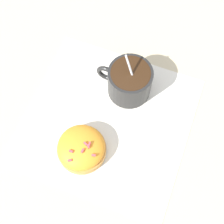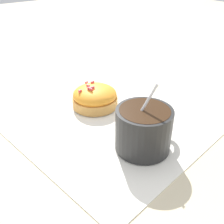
% 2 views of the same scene
% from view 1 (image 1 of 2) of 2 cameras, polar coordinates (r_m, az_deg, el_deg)
% --- Properties ---
extents(ground_plane, '(3.00, 3.00, 0.00)m').
position_cam_1_polar(ground_plane, '(0.61, -0.76, -1.50)').
color(ground_plane, '#C6B793').
extents(paper_napkin, '(0.33, 0.34, 0.00)m').
position_cam_1_polar(paper_napkin, '(0.60, -0.76, -1.45)').
color(paper_napkin, white).
rests_on(paper_napkin, ground_plane).
extents(coffee_cup, '(0.08, 0.11, 0.11)m').
position_cam_1_polar(coffee_cup, '(0.60, 3.15, 5.74)').
color(coffee_cup, black).
rests_on(coffee_cup, paper_napkin).
extents(frosted_pastry, '(0.09, 0.09, 0.05)m').
position_cam_1_polar(frosted_pastry, '(0.57, -5.61, -6.58)').
color(frosted_pastry, '#D19347').
rests_on(frosted_pastry, paper_napkin).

